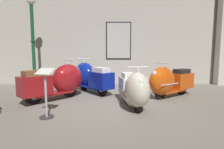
{
  "coord_description": "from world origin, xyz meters",
  "views": [
    {
      "loc": [
        -0.05,
        -4.28,
        1.26
      ],
      "look_at": [
        0.02,
        0.9,
        0.66
      ],
      "focal_mm": 28.91,
      "sensor_mm": 36.0,
      "label": 1
    }
  ],
  "objects_px": {
    "scooter_0": "(59,81)",
    "scooter_1": "(89,77)",
    "lamppost": "(33,37)",
    "scooter_2": "(134,89)",
    "scooter_3": "(168,81)",
    "info_stanchion": "(46,98)"
  },
  "relations": [
    {
      "from": "scooter_2",
      "to": "scooter_3",
      "type": "distance_m",
      "value": 1.5
    },
    {
      "from": "scooter_0",
      "to": "info_stanchion",
      "type": "xyz_separation_m",
      "value": [
        0.16,
        -1.47,
        -0.1
      ]
    },
    {
      "from": "scooter_2",
      "to": "lamppost",
      "type": "height_order",
      "value": "lamppost"
    },
    {
      "from": "scooter_1",
      "to": "scooter_2",
      "type": "bearing_deg",
      "value": 175.44
    },
    {
      "from": "scooter_0",
      "to": "lamppost",
      "type": "relative_size",
      "value": 0.52
    },
    {
      "from": "scooter_2",
      "to": "info_stanchion",
      "type": "bearing_deg",
      "value": -78.58
    },
    {
      "from": "scooter_2",
      "to": "info_stanchion",
      "type": "distance_m",
      "value": 1.91
    },
    {
      "from": "scooter_3",
      "to": "scooter_0",
      "type": "bearing_deg",
      "value": -31.81
    },
    {
      "from": "scooter_2",
      "to": "lamppost",
      "type": "bearing_deg",
      "value": -132.21
    },
    {
      "from": "scooter_0",
      "to": "lamppost",
      "type": "xyz_separation_m",
      "value": [
        -1.23,
        1.38,
        1.32
      ]
    },
    {
      "from": "scooter_0",
      "to": "scooter_1",
      "type": "height_order",
      "value": "scooter_0"
    },
    {
      "from": "scooter_3",
      "to": "info_stanchion",
      "type": "relative_size",
      "value": 1.7
    },
    {
      "from": "scooter_1",
      "to": "scooter_3",
      "type": "bearing_deg",
      "value": -147.84
    },
    {
      "from": "scooter_2",
      "to": "scooter_3",
      "type": "bearing_deg",
      "value": 124.73
    },
    {
      "from": "scooter_1",
      "to": "lamppost",
      "type": "distance_m",
      "value": 2.4
    },
    {
      "from": "scooter_0",
      "to": "scooter_3",
      "type": "bearing_deg",
      "value": -44.25
    },
    {
      "from": "scooter_1",
      "to": "scooter_2",
      "type": "height_order",
      "value": "scooter_1"
    },
    {
      "from": "scooter_0",
      "to": "scooter_1",
      "type": "distance_m",
      "value": 1.2
    },
    {
      "from": "scooter_2",
      "to": "scooter_3",
      "type": "xyz_separation_m",
      "value": [
        1.12,
        1.0,
        0.02
      ]
    },
    {
      "from": "scooter_2",
      "to": "scooter_3",
      "type": "height_order",
      "value": "scooter_3"
    },
    {
      "from": "scooter_1",
      "to": "scooter_3",
      "type": "xyz_separation_m",
      "value": [
        2.35,
        -0.82,
        -0.03
      ]
    },
    {
      "from": "scooter_0",
      "to": "lamppost",
      "type": "bearing_deg",
      "value": 84.89
    }
  ]
}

